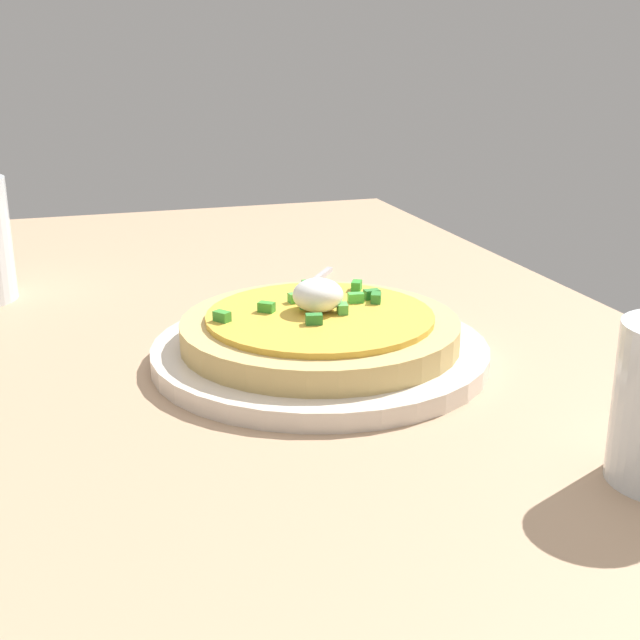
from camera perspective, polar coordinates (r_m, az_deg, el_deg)
The scene contains 4 objects.
dining_table at distance 73.41cm, azimuth -4.24°, elevation -2.82°, with size 125.68×70.92×3.20cm, color tan.
plate at distance 68.69cm, azimuth -0.00°, elevation -2.18°, with size 27.21×27.21×1.51cm, color silver.
pizza at distance 68.03cm, azimuth -0.00°, elevation -0.54°, with size 22.44×22.44×5.24cm.
fork at distance 90.13cm, azimuth -0.57°, elevation 2.51°, with size 8.89×7.00×0.50cm.
Camera 1 is at (-66.72, 15.50, 28.03)cm, focal length 47.50 mm.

